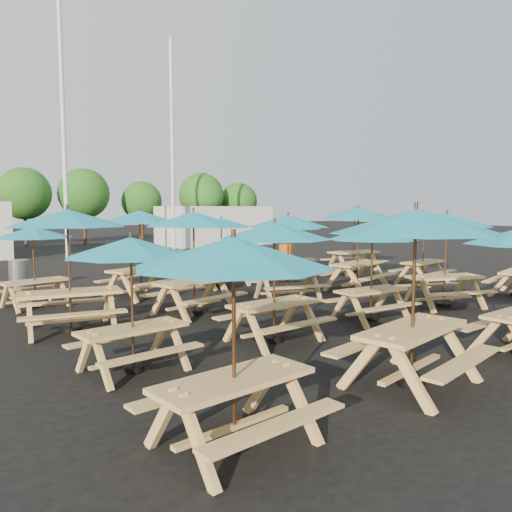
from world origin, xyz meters
TOP-DOWN VIEW (x-y plane):
  - ground at (0.00, 0.00)m, footprint 120.00×120.00m
  - picnic_unit_0 at (-5.67, -6.03)m, footprint 2.29×2.29m
  - picnic_unit_1 at (-5.62, -3.12)m, footprint 2.15×2.15m
  - picnic_unit_2 at (-5.70, -0.04)m, footprint 2.72×2.72m
  - picnic_unit_3 at (-5.72, 3.09)m, footprint 2.26×2.26m
  - picnic_unit_4 at (-2.66, -5.98)m, footprint 2.77×2.77m
  - picnic_unit_5 at (-2.82, -3.02)m, footprint 2.24×2.24m
  - picnic_unit_6 at (-2.87, -0.02)m, footprint 2.74×2.74m
  - picnic_unit_7 at (-2.98, 2.90)m, footprint 2.94×2.94m
  - picnic_unit_9 at (0.02, -2.87)m, footprint 2.10×2.10m
  - picnic_unit_10 at (0.07, 0.12)m, footprint 2.70×2.70m
  - picnic_unit_11 at (-0.14, 3.20)m, footprint 2.29×2.29m
  - picnic_unit_13 at (2.69, -2.92)m, footprint 2.85×2.85m
  - picnic_unit_14 at (2.84, 0.17)m, footprint 2.88×2.88m
  - picnic_unit_15 at (2.84, 3.23)m, footprint 2.45×2.45m
  - picnic_unit_18 at (5.56, -0.19)m, footprint 2.40×2.40m
  - picnic_unit_19 at (5.73, 3.05)m, footprint 2.67×2.67m
  - waste_bin_0 at (-5.52, 6.30)m, footprint 0.57×0.57m
  - waste_bin_1 at (0.11, 6.69)m, footprint 0.57×0.57m
  - waste_bin_2 at (0.94, 6.28)m, footprint 0.57×0.57m
  - waste_bin_3 at (5.23, 6.60)m, footprint 0.57×0.57m
  - mast_0 at (-2.00, 14.00)m, footprint 0.20×0.20m
  - mast_1 at (4.50, 16.00)m, footprint 0.20×0.20m
  - event_tent_1 at (9.00, 19.00)m, footprint 7.00×4.00m
  - tree_3 at (-1.75, 24.72)m, footprint 3.36×3.36m
  - tree_4 at (1.90, 24.26)m, footprint 3.41×3.41m
  - tree_5 at (6.22, 24.67)m, footprint 2.94×2.94m
  - tree_6 at (10.23, 22.90)m, footprint 3.38×3.38m
  - tree_7 at (13.63, 22.92)m, footprint 2.95×2.95m

SIDE VIEW (x-z plane):
  - ground at x=0.00m, z-range 0.00..0.00m
  - waste_bin_0 at x=-5.52m, z-range 0.00..0.91m
  - waste_bin_1 at x=0.11m, z-range 0.00..0.91m
  - waste_bin_2 at x=0.94m, z-range 0.00..0.91m
  - waste_bin_3 at x=5.23m, z-range 0.00..0.91m
  - event_tent_1 at x=9.00m, z-range 0.00..2.60m
  - picnic_unit_3 at x=-5.72m, z-range 0.76..2.81m
  - picnic_unit_15 at x=2.84m, z-range 0.76..2.82m
  - picnic_unit_1 at x=-5.62m, z-range 0.77..2.85m
  - picnic_unit_9 at x=0.02m, z-range 0.78..2.90m
  - picnic_unit_11 at x=-0.14m, z-range 0.82..3.03m
  - picnic_unit_0 at x=-5.67m, z-range 0.82..3.05m
  - picnic_unit_18 at x=5.56m, z-range 0.83..3.07m
  - picnic_unit_5 at x=-2.82m, z-range 0.83..3.09m
  - picnic_unit_10 at x=0.07m, z-range 0.86..3.19m
  - picnic_unit_13 at x=2.69m, z-range 0.88..3.26m
  - picnic_unit_6 at x=-2.87m, z-range 0.90..3.34m
  - picnic_unit_7 at x=-2.98m, z-range 0.90..3.35m
  - picnic_unit_2 at x=-5.70m, z-range 0.92..3.42m
  - picnic_unit_19 at x=5.73m, z-range 0.92..3.43m
  - picnic_unit_4 at x=-2.66m, z-range 0.93..3.44m
  - picnic_unit_14 at x=2.84m, z-range 0.93..3.46m
  - tree_5 at x=6.22m, z-range 0.75..5.20m
  - tree_7 at x=13.63m, z-range 0.75..5.23m
  - tree_3 at x=-1.75m, z-range 0.86..5.95m
  - tree_6 at x=10.23m, z-range 0.86..5.99m
  - tree_4 at x=1.90m, z-range 0.87..6.04m
  - mast_0 at x=-2.00m, z-range 0.00..12.00m
  - mast_1 at x=4.50m, z-range 0.00..12.00m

